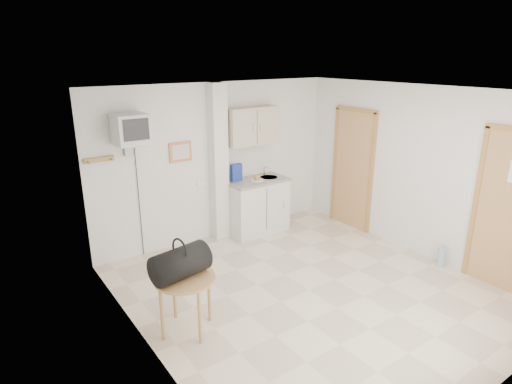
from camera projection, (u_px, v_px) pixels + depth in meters
ground at (309, 290)px, 5.51m from camera, size 4.50×4.50×0.00m
room_envelope at (323, 171)px, 5.23m from camera, size 4.24×4.54×2.55m
kitchenette at (255, 186)px, 7.13m from camera, size 1.03×0.58×2.10m
crt_television at (131, 130)px, 5.68m from camera, size 0.44×0.45×2.15m
round_table at (185, 284)px, 4.55m from camera, size 0.65×0.65×0.65m
duffel_bag at (180, 263)px, 4.46m from camera, size 0.65×0.43×0.45m
water_bottle at (442, 257)px, 6.08m from camera, size 0.11×0.11×0.33m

